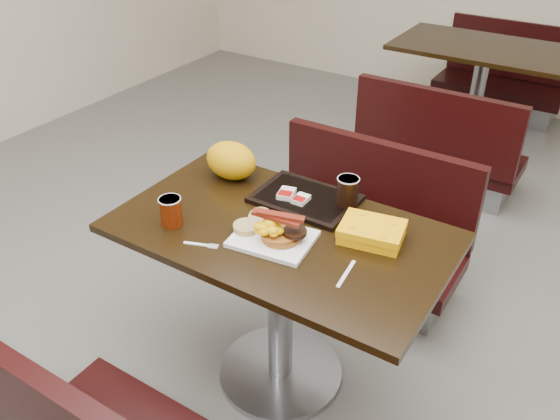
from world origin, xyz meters
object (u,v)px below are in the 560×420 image
Objects in this scene: table_near at (280,308)px; coffee_cup_near at (171,212)px; tray at (305,199)px; platter at (273,239)px; pancake_stack at (281,235)px; hashbrown_sleeve_right at (301,199)px; bench_far_s at (443,136)px; knife at (346,274)px; bench_near_n at (359,227)px; paper_bag at (231,160)px; fork at (196,244)px; coffee_cup_far at (348,191)px; bench_far_n at (502,73)px; clamshell at (372,232)px; table_far at (476,99)px; hashbrown_sleeve_left at (286,194)px.

table_near is 0.58m from coffee_cup_near.
tray is (0.32, 0.40, -0.04)m from coffee_cup_near.
pancake_stack is (0.03, 0.01, 0.02)m from platter.
platter is 2.07× the size of pancake_stack.
hashbrown_sleeve_right is at bearing 105.28° from pancake_stack.
knife is at bearing -81.06° from bench_far_s.
paper_bag is (-0.37, -0.49, 0.47)m from bench_near_n.
paper_bag reaches higher than fork.
platter reaches higher than bench_near_n.
coffee_cup_far is 0.49× the size of paper_bag.
tray is (-0.02, 0.21, 0.38)m from table_near.
coffee_cup_far reaches higher than bench_far_n.
knife is at bearing -7.48° from pancake_stack.
fork is (-0.24, -0.17, -0.03)m from pancake_stack.
paper_bag reaches higher than bench_far_n.
platter is at bearing -77.37° from table_near.
tray is at bearing 95.90° from table_near.
clamshell is (0.28, 0.19, 0.02)m from platter.
coffee_cup_far reaches higher than table_far.
hashbrown_sleeve_left is at bearing -92.05° from table_far.
knife is (0.32, -3.40, 0.39)m from bench_far_n.
bench_far_s is at bearing 94.65° from coffee_cup_far.
clamshell is at bearing -39.80° from coffee_cup_far.
pancake_stack reaches higher than fork.
platter is 0.49m from paper_bag.
bench_far_s is 7.58× the size of pancake_stack.
platter is 0.29m from tray.
table_far is 1.20× the size of bench_far_n.
platter is 3.94× the size of hashbrown_sleeve_right.
bench_far_s is at bearing 80.55° from coffee_cup_near.
hashbrown_sleeve_left is (-0.06, -0.03, 0.02)m from tray.
table_near reaches higher than bench_near_n.
pancake_stack is 0.60× the size of paper_bag.
hashbrown_sleeve_left is at bearing -92.89° from bench_far_s.
paper_bag reaches higher than bench_far_s.
clamshell is at bearing -23.11° from hashbrown_sleeve_left.
fork and knife have the same top height.
paper_bag reaches higher than pancake_stack.
coffee_cup_far is (0.33, 0.49, 0.07)m from fork.
paper_bag is (-0.03, 0.40, 0.02)m from coffee_cup_near.
coffee_cup_near reaches higher than table_far.
table_near is 8.11× the size of knife.
hashbrown_sleeve_left is (-0.09, -3.12, 0.42)m from bench_far_n.
fork is at bearing -123.66° from coffee_cup_far.
pancake_stack is at bearing -89.20° from bench_far_n.
platter is 0.30m from knife.
paper_bag reaches higher than bench_near_n.
bench_far_s is 1.86m from clamshell.
paper_bag is (-0.37, -2.39, 0.45)m from table_far.
hashbrown_sleeve_right is (0.07, -0.00, -0.00)m from hashbrown_sleeve_left.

